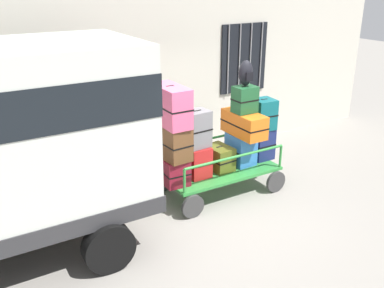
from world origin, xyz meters
name	(u,v)px	position (x,y,z in m)	size (l,w,h in m)	color
ground_plane	(213,204)	(0.00, 0.00, 0.00)	(40.00, 40.00, 0.00)	gray
building_wall	(150,42)	(0.00, 2.35, 2.50)	(12.00, 0.38, 5.00)	beige
luggage_cart	(219,173)	(0.36, 0.35, 0.37)	(2.16, 1.13, 0.45)	#2D8438
cart_railing	(220,151)	(0.36, 0.35, 0.81)	(2.05, 0.99, 0.44)	#2D8438
suitcase_left_bottom	(172,169)	(-0.60, 0.36, 0.67)	(0.44, 0.68, 0.45)	maroon
suitcase_left_middle	(172,141)	(-0.60, 0.35, 1.17)	(0.44, 0.73, 0.56)	brown
suitcase_left_top	(170,106)	(-0.60, 0.38, 1.78)	(0.39, 0.83, 0.64)	#CC4C72
suitcase_midleft_bottom	(197,161)	(-0.12, 0.34, 0.72)	(0.39, 0.46, 0.55)	#B21E1E
suitcase_midleft_middle	(197,129)	(-0.12, 0.34, 1.31)	(0.42, 0.37, 0.64)	slate
suitcase_center_bottom	(219,158)	(0.36, 0.37, 0.66)	(0.41, 0.55, 0.43)	#4C5119
suitcase_midright_bottom	(241,149)	(0.84, 0.38, 0.74)	(0.43, 0.51, 0.58)	#3372C6
suitcase_midright_middle	(244,124)	(0.84, 0.32, 1.24)	(0.41, 0.90, 0.42)	orange
suitcase_midright_top	(245,99)	(0.84, 0.33, 1.69)	(0.40, 0.31, 0.47)	#194C28
suitcase_right_bottom	(263,144)	(1.32, 0.32, 0.75)	(0.40, 0.27, 0.60)	navy
suitcase_right_middle	(263,114)	(1.32, 0.37, 1.33)	(0.43, 0.43, 0.56)	#0F5960
backpack	(246,73)	(0.85, 0.35, 2.14)	(0.27, 0.22, 0.44)	black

